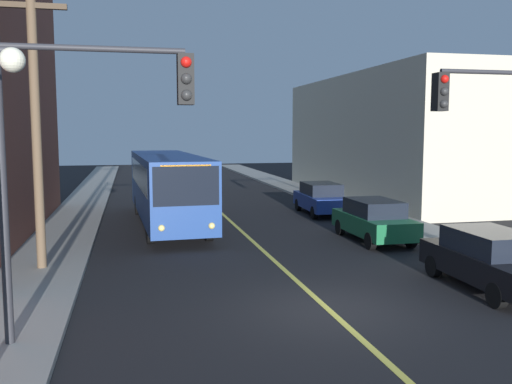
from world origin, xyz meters
name	(u,v)px	position (x,y,z in m)	size (l,w,h in m)	color
ground_plane	(328,310)	(0.00, 0.00, 0.00)	(120.00, 120.00, 0.00)	black
sidewalk_left	(62,240)	(-7.25, 10.00, 0.07)	(2.50, 90.00, 0.15)	gray
sidewalk_right	(404,226)	(7.25, 10.00, 0.07)	(2.50, 90.00, 0.15)	gray
lane_stripe_center	(225,216)	(0.00, 15.00, 0.01)	(0.16, 60.00, 0.01)	#D8CC4C
building_right_warehouse	(424,137)	(14.49, 21.32, 3.89)	(12.00, 21.10, 7.78)	beige
city_bus	(167,185)	(-2.96, 13.16, 1.82)	(3.12, 12.24, 3.20)	navy
parked_car_black	(490,259)	(4.84, 0.66, 0.84)	(1.91, 4.44, 1.62)	black
parked_car_green	(374,220)	(4.63, 7.54, 0.84)	(1.83, 4.41, 1.62)	#196038
parked_car_blue	(321,198)	(4.95, 14.63, 0.84)	(1.96, 4.46, 1.62)	navy
utility_pole_near	(35,98)	(-7.27, 5.29, 5.25)	(2.40, 0.28, 9.24)	brown
traffic_signal_left_corner	(85,130)	(-5.41, -0.98, 4.30)	(3.75, 0.48, 6.00)	#2D2D33
traffic_signal_right_corner	(504,130)	(5.41, 1.11, 4.30)	(3.75, 0.48, 6.00)	#2D2D33
fire_hydrant	(474,239)	(6.85, 4.33, 0.58)	(0.44, 0.26, 0.84)	red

